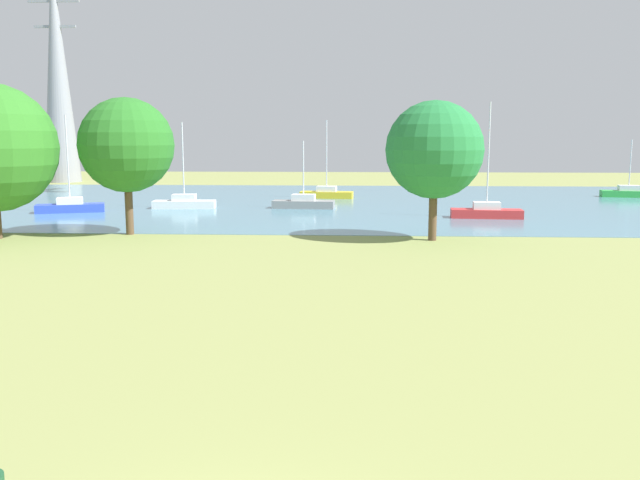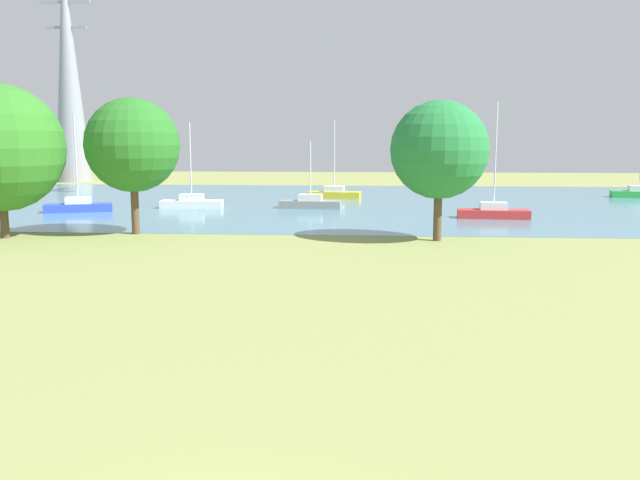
{
  "view_description": "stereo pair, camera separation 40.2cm",
  "coord_description": "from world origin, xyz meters",
  "px_view_note": "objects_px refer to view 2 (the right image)",
  "views": [
    {
      "loc": [
        1.74,
        -6.96,
        5.41
      ],
      "look_at": [
        0.57,
        15.04,
        2.03
      ],
      "focal_mm": 37.23,
      "sensor_mm": 36.0,
      "label": 1
    },
    {
      "loc": [
        2.14,
        -6.93,
        5.41
      ],
      "look_at": [
        0.57,
        15.04,
        2.03
      ],
      "focal_mm": 37.23,
      "sensor_mm": 36.0,
      "label": 2
    }
  ],
  "objects_px": {
    "tree_east_near": "(439,150)",
    "sailboat_green": "(639,193)",
    "sailboat_blue": "(78,206)",
    "tree_west_far": "(132,145)",
    "sailboat_yellow": "(334,193)",
    "electricity_pylon": "(68,71)",
    "sailboat_red": "(493,212)",
    "sailboat_gray": "(310,203)",
    "sailboat_white": "(192,202)"
  },
  "relations": [
    {
      "from": "sailboat_yellow",
      "to": "sailboat_gray",
      "type": "xyz_separation_m",
      "value": [
        -1.41,
        -9.02,
        -0.02
      ]
    },
    {
      "from": "sailboat_yellow",
      "to": "tree_west_far",
      "type": "bearing_deg",
      "value": -113.26
    },
    {
      "from": "sailboat_gray",
      "to": "tree_east_near",
      "type": "bearing_deg",
      "value": -62.98
    },
    {
      "from": "sailboat_red",
      "to": "tree_west_far",
      "type": "bearing_deg",
      "value": -157.69
    },
    {
      "from": "sailboat_gray",
      "to": "electricity_pylon",
      "type": "relative_size",
      "value": 0.19
    },
    {
      "from": "tree_west_far",
      "to": "electricity_pylon",
      "type": "xyz_separation_m",
      "value": [
        -24.04,
        45.34,
        8.71
      ]
    },
    {
      "from": "sailboat_gray",
      "to": "electricity_pylon",
      "type": "height_order",
      "value": "electricity_pylon"
    },
    {
      "from": "sailboat_yellow",
      "to": "sailboat_red",
      "type": "bearing_deg",
      "value": -51.78
    },
    {
      "from": "sailboat_green",
      "to": "sailboat_blue",
      "type": "height_order",
      "value": "sailboat_blue"
    },
    {
      "from": "sailboat_white",
      "to": "sailboat_gray",
      "type": "height_order",
      "value": "sailboat_white"
    },
    {
      "from": "sailboat_green",
      "to": "sailboat_yellow",
      "type": "bearing_deg",
      "value": -174.76
    },
    {
      "from": "sailboat_blue",
      "to": "tree_east_near",
      "type": "xyz_separation_m",
      "value": [
        25.23,
        -12.31,
        4.35
      ]
    },
    {
      "from": "sailboat_blue",
      "to": "sailboat_red",
      "type": "bearing_deg",
      "value": -3.81
    },
    {
      "from": "sailboat_gray",
      "to": "electricity_pylon",
      "type": "distance_m",
      "value": 46.82
    },
    {
      "from": "sailboat_red",
      "to": "tree_west_far",
      "type": "height_order",
      "value": "sailboat_red"
    },
    {
      "from": "sailboat_green",
      "to": "sailboat_gray",
      "type": "distance_m",
      "value": 31.69
    },
    {
      "from": "sailboat_red",
      "to": "sailboat_white",
      "type": "height_order",
      "value": "sailboat_red"
    },
    {
      "from": "tree_east_near",
      "to": "tree_west_far",
      "type": "bearing_deg",
      "value": 175.47
    },
    {
      "from": "sailboat_red",
      "to": "tree_east_near",
      "type": "relative_size",
      "value": 1.06
    },
    {
      "from": "sailboat_blue",
      "to": "sailboat_green",
      "type": "bearing_deg",
      "value": 18.26
    },
    {
      "from": "sailboat_red",
      "to": "sailboat_yellow",
      "type": "bearing_deg",
      "value": 128.22
    },
    {
      "from": "tree_east_near",
      "to": "electricity_pylon",
      "type": "distance_m",
      "value": 62.78
    },
    {
      "from": "sailboat_green",
      "to": "electricity_pylon",
      "type": "height_order",
      "value": "electricity_pylon"
    },
    {
      "from": "sailboat_yellow",
      "to": "electricity_pylon",
      "type": "distance_m",
      "value": 42.61
    },
    {
      "from": "sailboat_green",
      "to": "sailboat_gray",
      "type": "xyz_separation_m",
      "value": [
        -29.49,
        -11.6,
        -0.0
      ]
    },
    {
      "from": "sailboat_yellow",
      "to": "sailboat_gray",
      "type": "height_order",
      "value": "sailboat_yellow"
    },
    {
      "from": "sailboat_red",
      "to": "sailboat_white",
      "type": "relative_size",
      "value": 1.18
    },
    {
      "from": "sailboat_blue",
      "to": "tree_west_far",
      "type": "xyz_separation_m",
      "value": [
        8.25,
        -10.96,
        4.57
      ]
    },
    {
      "from": "electricity_pylon",
      "to": "tree_east_near",
      "type": "bearing_deg",
      "value": -48.7
    },
    {
      "from": "sailboat_gray",
      "to": "sailboat_blue",
      "type": "height_order",
      "value": "sailboat_blue"
    },
    {
      "from": "sailboat_red",
      "to": "sailboat_green",
      "type": "bearing_deg",
      "value": 46.55
    },
    {
      "from": "sailboat_yellow",
      "to": "sailboat_green",
      "type": "distance_m",
      "value": 28.19
    },
    {
      "from": "sailboat_red",
      "to": "sailboat_yellow",
      "type": "xyz_separation_m",
      "value": [
        -11.64,
        14.78,
        -0.01
      ]
    },
    {
      "from": "sailboat_green",
      "to": "tree_east_near",
      "type": "xyz_separation_m",
      "value": [
        -21.3,
        -27.66,
        4.37
      ]
    },
    {
      "from": "tree_west_far",
      "to": "sailboat_green",
      "type": "bearing_deg",
      "value": 34.51
    },
    {
      "from": "sailboat_blue",
      "to": "sailboat_gray",
      "type": "bearing_deg",
      "value": 12.42
    },
    {
      "from": "sailboat_white",
      "to": "sailboat_green",
      "type": "bearing_deg",
      "value": 17.28
    },
    {
      "from": "sailboat_yellow",
      "to": "tree_east_near",
      "type": "relative_size",
      "value": 0.95
    },
    {
      "from": "sailboat_yellow",
      "to": "tree_west_far",
      "type": "distance_m",
      "value": 26.24
    },
    {
      "from": "sailboat_yellow",
      "to": "sailboat_gray",
      "type": "relative_size",
      "value": 1.35
    },
    {
      "from": "sailboat_gray",
      "to": "sailboat_blue",
      "type": "distance_m",
      "value": 17.45
    },
    {
      "from": "electricity_pylon",
      "to": "sailboat_red",
      "type": "bearing_deg",
      "value": -38.41
    },
    {
      "from": "sailboat_red",
      "to": "sailboat_blue",
      "type": "bearing_deg",
      "value": 176.19
    },
    {
      "from": "electricity_pylon",
      "to": "sailboat_green",
      "type": "bearing_deg",
      "value": -16.98
    },
    {
      "from": "sailboat_yellow",
      "to": "sailboat_white",
      "type": "bearing_deg",
      "value": -138.5
    },
    {
      "from": "sailboat_gray",
      "to": "tree_east_near",
      "type": "relative_size",
      "value": 0.7
    },
    {
      "from": "sailboat_red",
      "to": "sailboat_white",
      "type": "distance_m",
      "value": 22.99
    },
    {
      "from": "tree_west_far",
      "to": "sailboat_white",
      "type": "bearing_deg",
      "value": 92.16
    },
    {
      "from": "tree_east_near",
      "to": "sailboat_green",
      "type": "bearing_deg",
      "value": 52.41
    },
    {
      "from": "sailboat_blue",
      "to": "tree_west_far",
      "type": "relative_size",
      "value": 0.92
    }
  ]
}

